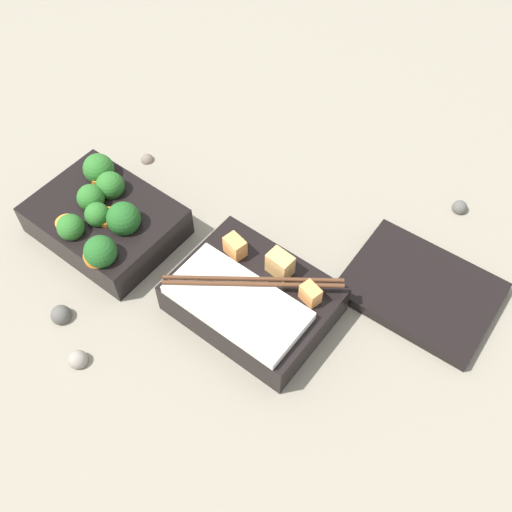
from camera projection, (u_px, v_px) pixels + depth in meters
The scene contains 8 objects.
ground_plane at pixel (171, 274), 0.75m from camera, with size 3.00×3.00×0.00m, color gray.
bento_tray_vegetable at pixel (103, 219), 0.76m from camera, with size 0.18×0.14×0.08m.
bento_tray_rice at pixel (252, 298), 0.70m from camera, with size 0.18×0.14×0.07m.
bento_lid at pixel (420, 290), 0.73m from camera, with size 0.18×0.13×0.02m, color black.
pebble_0 at pixel (147, 158), 0.87m from camera, with size 0.02×0.02×0.02m, color #7A6B5B.
pebble_1 at pixel (80, 361), 0.67m from camera, with size 0.02×0.02×0.02m, color gray.
pebble_2 at pixel (61, 315), 0.71m from camera, with size 0.02×0.02×0.02m, color #595651.
pebble_3 at pixel (460, 208), 0.81m from camera, with size 0.02×0.02×0.02m, color #595651.
Camera 1 is at (0.35, -0.27, 0.62)m, focal length 42.00 mm.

